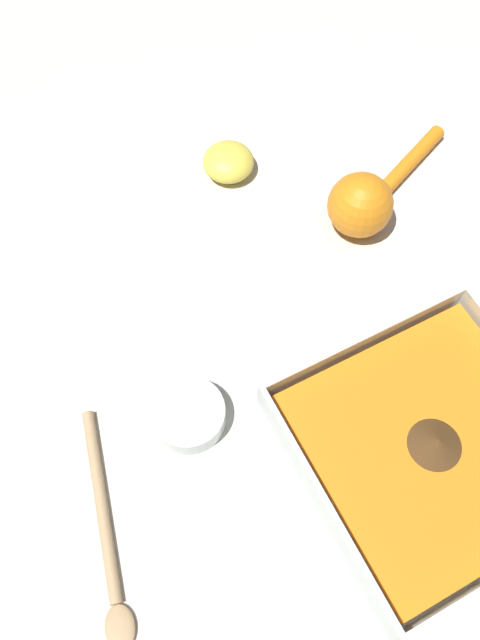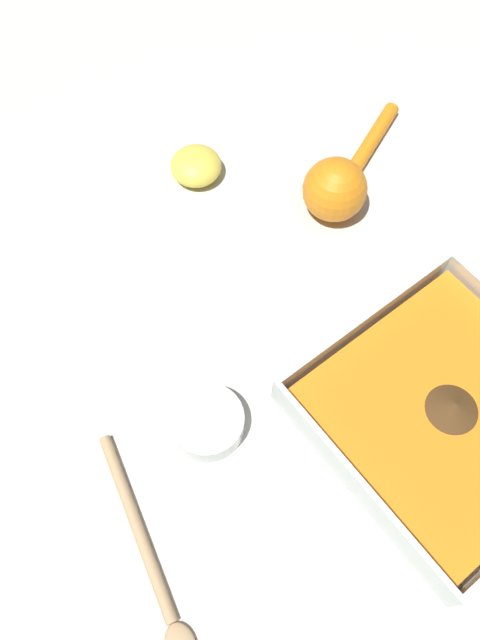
{
  "view_description": "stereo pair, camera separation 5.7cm",
  "coord_description": "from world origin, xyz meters",
  "px_view_note": "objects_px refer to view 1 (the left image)",
  "views": [
    {
      "loc": [
        0.24,
        0.08,
        0.65
      ],
      "look_at": [
        0.1,
        -0.21,
        0.03
      ],
      "focal_mm": 35.0,
      "sensor_mm": 36.0,
      "label": 1
    },
    {
      "loc": [
        0.29,
        0.04,
        0.65
      ],
      "look_at": [
        0.1,
        -0.21,
        0.03
      ],
      "focal_mm": 35.0,
      "sensor_mm": 36.0,
      "label": 2
    }
  ],
  "objects_px": {
    "lemon_half": "(227,163)",
    "wooden_spoon": "(106,536)",
    "lemon_squeezer": "(365,201)",
    "spice_bowl": "(189,415)",
    "square_dish": "(430,450)"
  },
  "relations": [
    {
      "from": "lemon_half",
      "to": "wooden_spoon",
      "type": "distance_m",
      "value": 0.48
    },
    {
      "from": "square_dish",
      "to": "wooden_spoon",
      "type": "relative_size",
      "value": 1.13
    },
    {
      "from": "square_dish",
      "to": "lemon_squeezer",
      "type": "height_order",
      "value": "lemon_squeezer"
    },
    {
      "from": "lemon_half",
      "to": "square_dish",
      "type": "bearing_deg",
      "value": 91.7
    },
    {
      "from": "spice_bowl",
      "to": "lemon_squeezer",
      "type": "xyz_separation_m",
      "value": [
        -0.31,
        -0.14,
        0.02
      ]
    },
    {
      "from": "spice_bowl",
      "to": "lemon_half",
      "type": "bearing_deg",
      "value": -123.43
    },
    {
      "from": "lemon_squeezer",
      "to": "wooden_spoon",
      "type": "xyz_separation_m",
      "value": [
        0.43,
        0.21,
        -0.03
      ]
    },
    {
      "from": "square_dish",
      "to": "wooden_spoon",
      "type": "height_order",
      "value": "square_dish"
    },
    {
      "from": "lemon_half",
      "to": "spice_bowl",
      "type": "bearing_deg",
      "value": 56.57
    },
    {
      "from": "lemon_half",
      "to": "wooden_spoon",
      "type": "xyz_separation_m",
      "value": [
        0.31,
        0.36,
        -0.01
      ]
    },
    {
      "from": "spice_bowl",
      "to": "wooden_spoon",
      "type": "bearing_deg",
      "value": 30.11
    },
    {
      "from": "square_dish",
      "to": "spice_bowl",
      "type": "height_order",
      "value": "square_dish"
    },
    {
      "from": "square_dish",
      "to": "lemon_half",
      "type": "height_order",
      "value": "square_dish"
    },
    {
      "from": "spice_bowl",
      "to": "lemon_half",
      "type": "distance_m",
      "value": 0.34
    },
    {
      "from": "lemon_squeezer",
      "to": "spice_bowl",
      "type": "bearing_deg",
      "value": 2.07
    }
  ]
}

